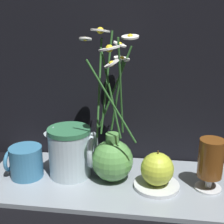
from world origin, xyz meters
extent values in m
plane|color=black|center=(0.00, 0.00, 0.00)|extent=(6.00, 6.00, 0.00)
cube|color=gray|center=(0.00, 0.00, 0.01)|extent=(0.68, 0.28, 0.01)
sphere|color=#59994C|center=(0.00, 0.01, 0.07)|extent=(0.11, 0.11, 0.11)
cylinder|color=#59994C|center=(0.00, 0.01, 0.12)|extent=(0.03, 0.03, 0.03)
cylinder|color=#336B2D|center=(0.01, 0.02, 0.23)|extent=(0.04, 0.03, 0.19)
cylinder|color=white|center=(0.02, 0.04, 0.33)|extent=(0.06, 0.06, 0.01)
sphere|color=yellow|center=(0.02, 0.04, 0.33)|extent=(0.01, 0.01, 0.01)
cylinder|color=#336B2D|center=(-0.02, 0.02, 0.27)|extent=(0.03, 0.04, 0.25)
cylinder|color=white|center=(-0.03, 0.03, 0.39)|extent=(0.07, 0.07, 0.01)
sphere|color=yellow|center=(-0.03, 0.03, 0.39)|extent=(0.02, 0.02, 0.02)
cylinder|color=#336B2D|center=(0.00, -0.02, 0.25)|extent=(0.05, 0.01, 0.22)
cylinder|color=white|center=(0.00, -0.04, 0.36)|extent=(0.05, 0.05, 0.01)
sphere|color=yellow|center=(0.00, -0.04, 0.36)|extent=(0.02, 0.02, 0.02)
cylinder|color=#336B2D|center=(0.02, 0.00, 0.26)|extent=(0.01, 0.05, 0.24)
cylinder|color=white|center=(0.04, 0.00, 0.38)|extent=(0.05, 0.05, 0.01)
sphere|color=yellow|center=(0.04, 0.00, 0.38)|extent=(0.01, 0.01, 0.01)
cylinder|color=#336B2D|center=(0.01, -0.05, 0.24)|extent=(0.12, 0.02, 0.20)
cylinder|color=white|center=(0.01, -0.11, 0.34)|extent=(0.03, 0.04, 0.02)
sphere|color=yellow|center=(0.01, -0.11, 0.34)|extent=(0.01, 0.01, 0.01)
cylinder|color=#336B2D|center=(-0.03, 0.01, 0.26)|extent=(0.01, 0.07, 0.24)
cylinder|color=white|center=(-0.06, 0.01, 0.38)|extent=(0.03, 0.03, 0.01)
sphere|color=yellow|center=(-0.06, 0.01, 0.38)|extent=(0.01, 0.01, 0.01)
cylinder|color=#336B2D|center=(0.00, 0.05, 0.25)|extent=(0.09, 0.01, 0.22)
cylinder|color=white|center=(0.01, 0.09, 0.36)|extent=(0.04, 0.04, 0.02)
sphere|color=yellow|center=(0.01, 0.09, 0.36)|extent=(0.01, 0.01, 0.01)
cylinder|color=teal|center=(-0.23, -0.01, 0.05)|extent=(0.09, 0.09, 0.08)
torus|color=teal|center=(-0.28, -0.01, 0.05)|extent=(0.01, 0.06, 0.06)
cylinder|color=silver|center=(-0.12, 0.01, 0.08)|extent=(0.11, 0.11, 0.13)
cylinder|color=#33724C|center=(-0.12, 0.01, 0.14)|extent=(0.11, 0.11, 0.01)
torus|color=silver|center=(-0.05, 0.01, 0.09)|extent=(0.01, 0.09, 0.09)
cone|color=silver|center=(-0.16, 0.01, 0.14)|extent=(0.04, 0.03, 0.04)
cylinder|color=silver|center=(0.24, -0.01, 0.01)|extent=(0.07, 0.07, 0.01)
cylinder|color=silver|center=(0.24, -0.01, 0.03)|extent=(0.02, 0.02, 0.03)
cylinder|color=brown|center=(0.24, -0.01, 0.10)|extent=(0.06, 0.06, 0.10)
cylinder|color=silver|center=(0.12, -0.02, 0.02)|extent=(0.12, 0.12, 0.01)
sphere|color=#B7C638|center=(0.12, -0.02, 0.06)|extent=(0.08, 0.08, 0.08)
cylinder|color=#4C3819|center=(0.12, -0.02, 0.11)|extent=(0.00, 0.00, 0.01)
camera|label=1|loc=(0.10, -0.72, 0.43)|focal=50.00mm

